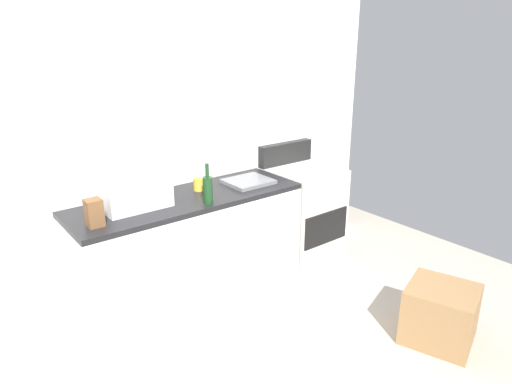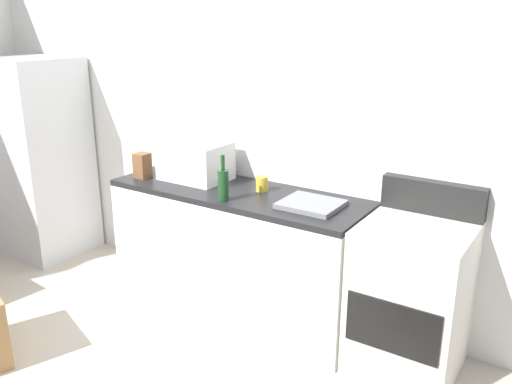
% 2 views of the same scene
% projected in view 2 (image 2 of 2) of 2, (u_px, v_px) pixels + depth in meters
% --- Properties ---
extents(ground_plane, '(6.00, 6.00, 0.00)m').
position_uv_depth(ground_plane, '(77.00, 384.00, 3.13)').
color(ground_plane, '#B2A899').
extents(wall_back, '(5.00, 0.10, 2.60)m').
position_uv_depth(wall_back, '(231.00, 119.00, 3.96)').
color(wall_back, silver).
rests_on(wall_back, ground_plane).
extents(kitchen_counter, '(1.80, 0.60, 0.90)m').
position_uv_depth(kitchen_counter, '(238.00, 252.00, 3.79)').
color(kitchen_counter, white).
rests_on(kitchen_counter, ground_plane).
extents(refrigerator, '(0.68, 0.66, 1.69)m').
position_uv_depth(refrigerator, '(40.00, 158.00, 4.69)').
color(refrigerator, silver).
rests_on(refrigerator, ground_plane).
extents(stove_oven, '(0.60, 0.61, 1.10)m').
position_uv_depth(stove_oven, '(411.00, 296.00, 3.16)').
color(stove_oven, silver).
rests_on(stove_oven, ground_plane).
extents(microwave, '(0.46, 0.34, 0.27)m').
position_uv_depth(microwave, '(196.00, 161.00, 3.87)').
color(microwave, white).
rests_on(microwave, kitchen_counter).
extents(sink_basin, '(0.36, 0.32, 0.03)m').
position_uv_depth(sink_basin, '(311.00, 204.00, 3.34)').
color(sink_basin, slate).
rests_on(sink_basin, kitchen_counter).
extents(wine_bottle, '(0.07, 0.07, 0.30)m').
position_uv_depth(wine_bottle, '(223.00, 184.00, 3.42)').
color(wine_bottle, '#193F1E').
rests_on(wine_bottle, kitchen_counter).
extents(coffee_mug, '(0.08, 0.08, 0.10)m').
position_uv_depth(coffee_mug, '(262.00, 184.00, 3.62)').
color(coffee_mug, gold).
rests_on(coffee_mug, kitchen_counter).
extents(knife_block, '(0.10, 0.10, 0.18)m').
position_uv_depth(knife_block, '(142.00, 165.00, 3.91)').
color(knife_block, brown).
rests_on(knife_block, kitchen_counter).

